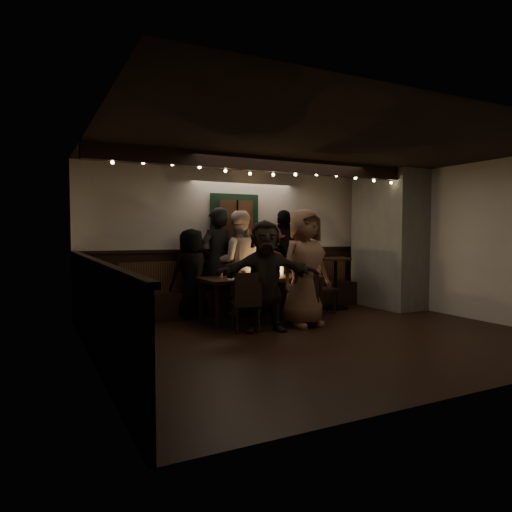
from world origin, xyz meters
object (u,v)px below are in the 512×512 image
person_c (238,263)px  person_g (305,268)px  chair_near_left (247,299)px  person_b (217,262)px  chair_near_right (306,295)px  chair_end (317,284)px  person_e (285,260)px  person_f (265,276)px  high_top (336,277)px  person_d (270,269)px  person_a (191,273)px  dining_table (261,280)px

person_c → person_g: 1.45m
chair_near_left → person_c: (0.50, 1.39, 0.42)m
person_b → chair_near_right: bearing=108.3°
chair_end → person_e: (-0.27, 0.68, 0.41)m
person_f → high_top: bearing=47.4°
chair_near_left → chair_end: bearing=24.6°
chair_end → person_g: size_ratio=0.52×
chair_near_right → chair_end: size_ratio=0.90×
chair_near_right → person_f: size_ratio=0.52×
person_b → person_d: person_b is taller
person_c → person_d: bearing=-164.3°
person_a → person_b: bearing=173.7°
person_b → person_f: size_ratio=1.15×
person_d → person_e: size_ratio=0.84×
chair_near_left → high_top: (2.42, 1.12, 0.12)m
person_f → dining_table: bearing=85.0°
person_f → chair_end: bearing=48.5°
dining_table → person_d: size_ratio=1.28×
person_a → person_c: (0.84, -0.06, 0.16)m
high_top → person_c: (-1.92, 0.26, 0.30)m
person_e → chair_near_right: bearing=94.8°
chair_end → chair_near_right: bearing=-133.8°
person_c → person_d: 0.64m
chair_near_right → person_b: size_ratio=0.45×
person_a → person_e: bearing=170.4°
chair_near_right → person_a: (-1.36, 1.42, 0.28)m
person_f → person_d: bearing=77.9°
high_top → chair_end: bearing=-154.2°
chair_near_right → person_a: 1.99m
chair_end → person_f: 1.76m
chair_end → person_g: person_g is taller
dining_table → person_b: size_ratio=1.08×
person_f → person_g: size_ratio=0.90×
person_c → chair_end: bearing=172.8°
person_a → person_g: bearing=121.9°
chair_end → person_a: bearing=163.8°
person_a → person_e: 1.87m
person_b → person_c: size_ratio=1.03×
person_d → person_f: (-0.84, -1.42, 0.03)m
person_b → person_f: (0.14, -1.53, -0.12)m
person_c → person_f: person_c is taller
chair_near_right → person_f: 0.82m
chair_near_left → high_top: high_top is taller
chair_near_left → chair_end: size_ratio=0.93×
dining_table → person_f: person_f is taller
chair_near_right → person_e: (0.50, 1.48, 0.46)m
high_top → person_f: size_ratio=0.59×
dining_table → chair_end: size_ratio=2.16×
person_a → person_e: (1.86, 0.06, 0.18)m
person_g → person_e: bearing=63.6°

